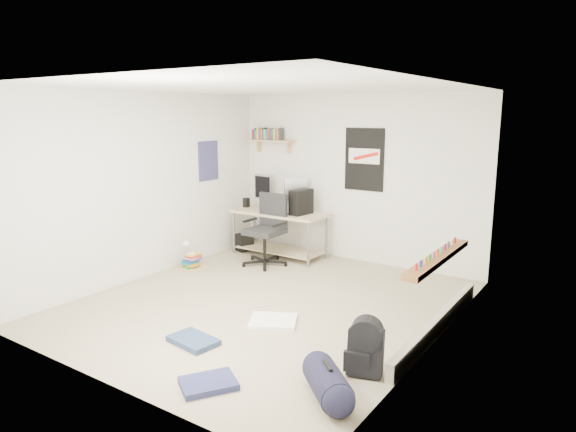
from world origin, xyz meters
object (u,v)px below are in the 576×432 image
Objects in this scene: duffel_bag at (327,382)px; book_stack at (192,258)px; desk at (279,233)px; office_chair at (265,233)px; backpack at (366,352)px.

duffel_bag is 3.89m from book_stack.
desk is 1.44m from book_stack.
office_chair is 2.65× the size of book_stack.
office_chair is 2.00× the size of duffel_bag.
book_stack is (-0.68, -1.26, -0.21)m from desk.
desk is 1.44× the size of office_chair.
book_stack is at bearing -98.16° from desk.
desk is at bearing 61.55° from book_stack.
duffel_bag is at bearing -115.08° from backpack.
office_chair is 2.66× the size of backpack.
backpack is 3.72m from book_stack.
backpack is at bearing -22.17° from book_stack.
desk is 3.84m from backpack.
desk is at bearing 119.31° from backpack.
duffel_bag is at bearing -29.55° from desk.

